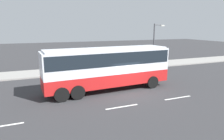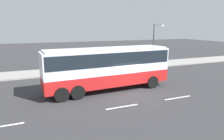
{
  "view_description": "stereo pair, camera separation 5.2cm",
  "coord_description": "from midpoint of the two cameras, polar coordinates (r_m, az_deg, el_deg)",
  "views": [
    {
      "loc": [
        -7.21,
        -14.5,
        5.36
      ],
      "look_at": [
        -0.71,
        1.6,
        1.63
      ],
      "focal_mm": 32.13,
      "sensor_mm": 36.0,
      "label": 1
    },
    {
      "loc": [
        -7.26,
        -14.48,
        5.36
      ],
      "look_at": [
        -0.71,
        1.6,
        1.63
      ],
      "focal_mm": 32.13,
      "sensor_mm": 36.0,
      "label": 2
    }
  ],
  "objects": [
    {
      "name": "coach_bus",
      "position": [
        17.02,
        -1.09,
        1.58
      ],
      "size": [
        10.95,
        3.16,
        3.65
      ],
      "rotation": [
        0.0,
        0.0,
        0.05
      ],
      "color": "red",
      "rests_on": "ground_plane"
    },
    {
      "name": "ground_plane",
      "position": [
        17.06,
        4.33,
        -6.24
      ],
      "size": [
        120.0,
        120.0,
        0.0
      ],
      "primitive_type": "plane",
      "color": "#333335"
    },
    {
      "name": "pedestrian_near_curb",
      "position": [
        27.21,
        3.96,
        3.2
      ],
      "size": [
        0.32,
        0.32,
        1.74
      ],
      "rotation": [
        0.0,
        0.0,
        4.15
      ],
      "color": "black",
      "rests_on": "sidewalk_curb"
    },
    {
      "name": "lane_centreline",
      "position": [
        12.93,
        -25.74,
        -13.66
      ],
      "size": [
        25.14,
        0.16,
        0.01
      ],
      "color": "white",
      "rests_on": "ground_plane"
    },
    {
      "name": "pedestrian_at_crossing",
      "position": [
        25.74,
        -5.18,
        2.39
      ],
      "size": [
        0.32,
        0.32,
        1.55
      ],
      "rotation": [
        0.0,
        0.0,
        2.13
      ],
      "color": "brown",
      "rests_on": "sidewalk_curb"
    },
    {
      "name": "sidewalk_curb",
      "position": [
        25.89,
        -5.3,
        0.28
      ],
      "size": [
        80.0,
        4.0,
        0.15
      ],
      "primitive_type": "cube",
      "color": "gray",
      "rests_on": "ground_plane"
    },
    {
      "name": "street_lamp",
      "position": [
        27.83,
        12.18,
        7.91
      ],
      "size": [
        1.58,
        0.24,
        5.66
      ],
      "color": "#47474C",
      "rests_on": "sidewalk_curb"
    }
  ]
}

